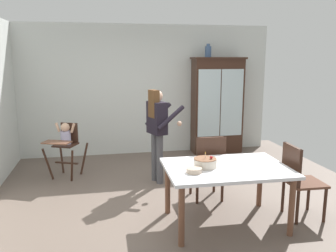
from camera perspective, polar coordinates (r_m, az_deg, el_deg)
name	(u,v)px	position (r m, az deg, el deg)	size (l,w,h in m)	color
ground_plane	(172,199)	(5.22, 0.70, -11.81)	(6.24, 6.24, 0.00)	#66564C
wall_back	(146,90)	(7.43, -3.54, 5.86)	(5.32, 0.06, 2.70)	silver
china_cabinet	(217,105)	(7.56, 8.00, 3.37)	(1.11, 0.48, 2.03)	#382116
ceramic_vase	(208,51)	(7.42, 6.56, 12.01)	(0.13, 0.13, 0.27)	#3D567F
high_chair_with_toddler	(65,140)	(6.18, -16.38, -2.21)	(0.76, 0.83, 0.95)	#382116
adult_person	(157,125)	(5.64, -1.74, 0.24)	(0.62, 0.61, 1.53)	#47474C
dining_table	(226,174)	(4.34, 9.47, -7.65)	(1.49, 1.05, 0.74)	silver
birthday_cake	(205,163)	(4.24, 6.08, -5.96)	(0.28, 0.28, 0.19)	beige
serving_bowl	(194,170)	(4.04, 4.27, -7.21)	(0.18, 0.18, 0.06)	#C6AD93
dining_chair_far_side	(209,163)	(5.02, 6.64, -6.07)	(0.44, 0.44, 0.96)	#382116
dining_chair_right_end	(298,176)	(4.77, 20.40, -7.69)	(0.45, 0.45, 0.96)	#382116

